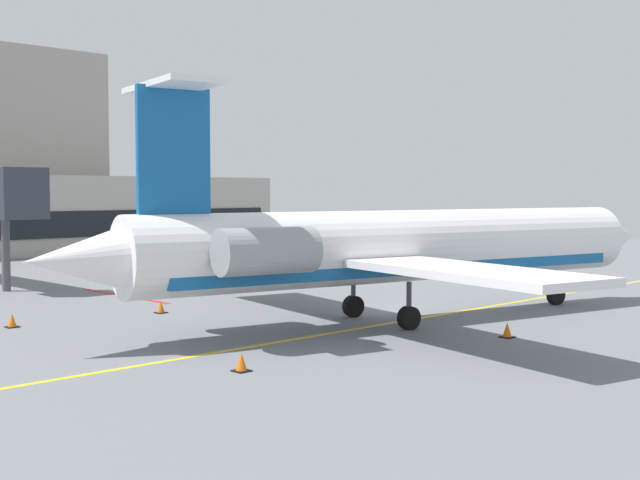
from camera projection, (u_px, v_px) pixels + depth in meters
ground at (400, 314)px, 36.16m from camera, size 120.00×120.00×0.11m
regional_jet at (392, 247)px, 33.49m from camera, size 29.25×22.44×8.94m
baggage_tug at (238, 254)px, 56.71m from camera, size 2.37×3.88×2.23m
pushback_tractor at (230, 269)px, 46.57m from camera, size 3.48×2.81×1.98m
safety_cone_alpha at (12, 321)px, 32.25m from camera, size 0.47×0.47×0.55m
safety_cone_bravo at (507, 331)px, 30.01m from camera, size 0.47×0.47×0.55m
safety_cone_charlie at (161, 307)px, 36.04m from camera, size 0.47×0.47×0.55m
safety_cone_delta at (241, 363)px, 24.38m from camera, size 0.47×0.47×0.55m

